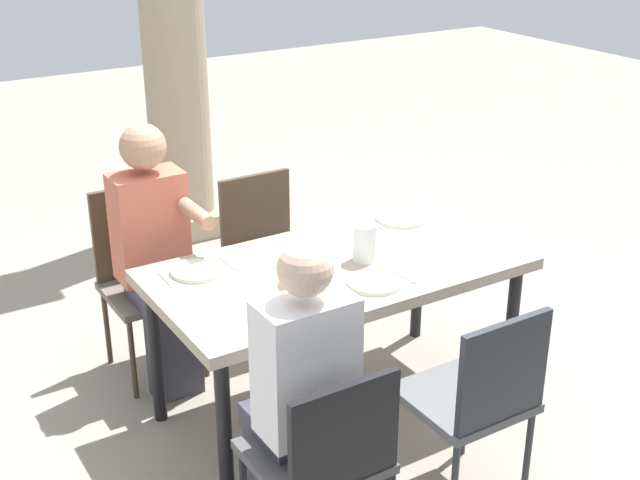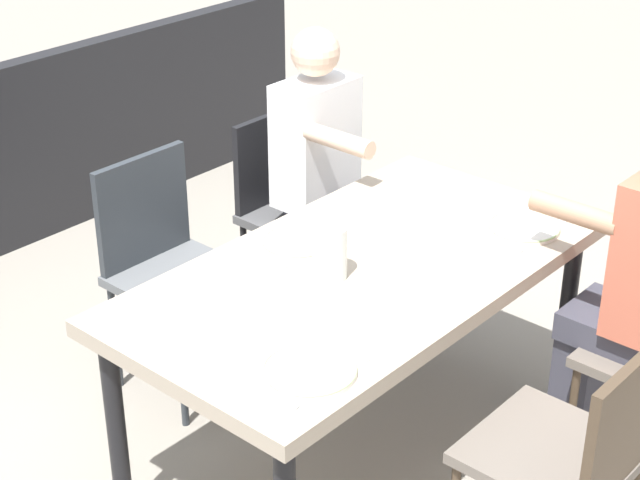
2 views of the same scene
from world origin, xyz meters
The scene contains 19 objects.
ground_plane centered at (0.00, 0.00, 0.00)m, with size 16.00×16.00×0.00m, color gray.
dining_table centered at (0.00, 0.00, 0.69)m, with size 1.67×0.88×0.76m.
chair_west_north centered at (-0.60, 0.87, 0.53)m, with size 0.44×0.44×0.95m.
chair_west_south centered at (-0.60, -0.86, 0.52)m, with size 0.44×0.44×0.87m.
chair_mid_north centered at (0.10, 0.86, 0.53)m, with size 0.44×0.44×0.88m.
chair_mid_south centered at (0.10, -0.86, 0.53)m, with size 0.44×0.44×0.90m.
diner_woman_green centered at (-0.60, 0.67, 0.72)m, with size 0.35×0.50×1.33m.
diner_man_white centered at (-0.60, -0.67, 0.68)m, with size 0.35×0.49×1.28m.
stone_column_centre centered at (0.29, 2.46, 1.50)m, with size 0.55×0.55×3.06m.
plate_0 centered at (-0.57, 0.25, 0.77)m, with size 0.25×0.25×0.02m.
fork_0 centered at (-0.72, 0.25, 0.77)m, with size 0.02×0.17×0.01m, color silver.
spoon_0 centered at (-0.42, 0.25, 0.77)m, with size 0.02×0.17×0.01m, color silver.
plate_1 centered at (0.02, -0.26, 0.77)m, with size 0.24×0.24×0.02m.
fork_1 centered at (-0.13, -0.26, 0.77)m, with size 0.02×0.17×0.01m, color silver.
spoon_1 centered at (0.17, -0.26, 0.77)m, with size 0.02×0.17×0.01m, color silver.
plate_2 centered at (0.56, 0.28, 0.77)m, with size 0.26×0.26×0.02m.
fork_2 centered at (0.41, 0.28, 0.77)m, with size 0.02×0.17×0.01m, color silver.
spoon_2 centered at (0.71, 0.28, 0.77)m, with size 0.02×0.17×0.01m, color silver.
water_pitcher centered at (0.12, -0.03, 0.84)m, with size 0.11×0.11×0.18m.
Camera 1 is at (-1.89, -2.91, 2.38)m, focal length 47.98 mm.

